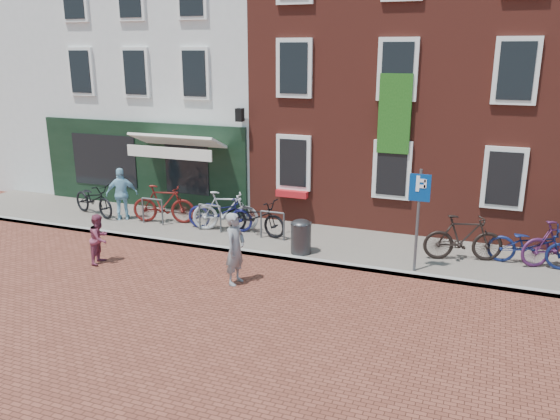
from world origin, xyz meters
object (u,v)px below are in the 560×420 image
at_px(bicycle_1, 164,204).
at_px(bicycle_3, 225,211).
at_px(bicycle_4, 255,216).
at_px(litter_bin, 301,235).
at_px(cafe_person, 122,194).
at_px(bicycle_7, 560,244).
at_px(parking_sign, 419,204).
at_px(woman, 235,249).
at_px(bicycle_0, 94,199).
at_px(boy, 99,239).
at_px(bicycle_6, 531,245).
at_px(bicycle_5, 463,238).
at_px(bicycle_2, 220,212).

relative_size(bicycle_1, bicycle_3, 1.00).
bearing_deg(bicycle_4, litter_bin, -108.24).
relative_size(cafe_person, bicycle_7, 0.84).
distance_m(parking_sign, bicycle_4, 5.05).
height_order(cafe_person, bicycle_3, cafe_person).
xyz_separation_m(woman, bicycle_0, (-6.61, 3.15, -0.22)).
distance_m(litter_bin, cafe_person, 6.36).
bearing_deg(bicycle_7, bicycle_0, 65.90).
bearing_deg(bicycle_1, boy, 169.30).
bearing_deg(bicycle_4, bicycle_7, -75.40).
relative_size(bicycle_4, bicycle_6, 1.00).
bearing_deg(bicycle_6, bicycle_5, 100.13).
distance_m(boy, bicycle_6, 10.91).
height_order(boy, bicycle_2, boy).
xyz_separation_m(bicycle_2, bicycle_4, (1.15, 0.00, 0.00)).
relative_size(parking_sign, bicycle_6, 1.24).
height_order(boy, cafe_person, cafe_person).
relative_size(parking_sign, cafe_person, 1.52).
distance_m(cafe_person, bicycle_5, 10.33).
relative_size(litter_bin, bicycle_2, 0.48).
bearing_deg(woman, bicycle_2, 37.05).
height_order(bicycle_2, bicycle_4, same).
relative_size(bicycle_4, bicycle_7, 1.03).
xyz_separation_m(boy, bicycle_0, (-2.77, 3.21, -0.01)).
bearing_deg(litter_bin, bicycle_0, 172.94).
distance_m(boy, bicycle_5, 9.33).
xyz_separation_m(parking_sign, bicycle_2, (-5.92, 1.21, -1.15)).
bearing_deg(bicycle_0, litter_bin, -77.88).
bearing_deg(bicycle_5, bicycle_7, -95.69).
distance_m(cafe_person, bicycle_0, 1.21).
bearing_deg(boy, bicycle_4, -50.09).
bearing_deg(boy, litter_bin, -72.68).
distance_m(litter_bin, bicycle_3, 2.93).
height_order(litter_bin, woman, woman).
distance_m(woman, bicycle_5, 5.87).
bearing_deg(woman, litter_bin, -16.36).
bearing_deg(cafe_person, litter_bin, 141.33).
height_order(boy, bicycle_5, boy).
bearing_deg(boy, bicycle_3, -39.08).
bearing_deg(litter_bin, bicycle_3, 159.39).
distance_m(bicycle_1, bicycle_4, 3.11).
relative_size(woman, bicycle_6, 0.84).
xyz_separation_m(bicycle_2, bicycle_3, (0.18, 0.01, 0.06)).
distance_m(bicycle_0, bicycle_2, 4.55).
relative_size(cafe_person, bicycle_6, 0.81).
xyz_separation_m(cafe_person, bicycle_2, (3.37, 0.15, -0.29)).
relative_size(woman, cafe_person, 1.04).
bearing_deg(bicycle_2, bicycle_5, -94.77).
relative_size(bicycle_0, bicycle_2, 1.00).
bearing_deg(bicycle_1, bicycle_2, -104.34).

